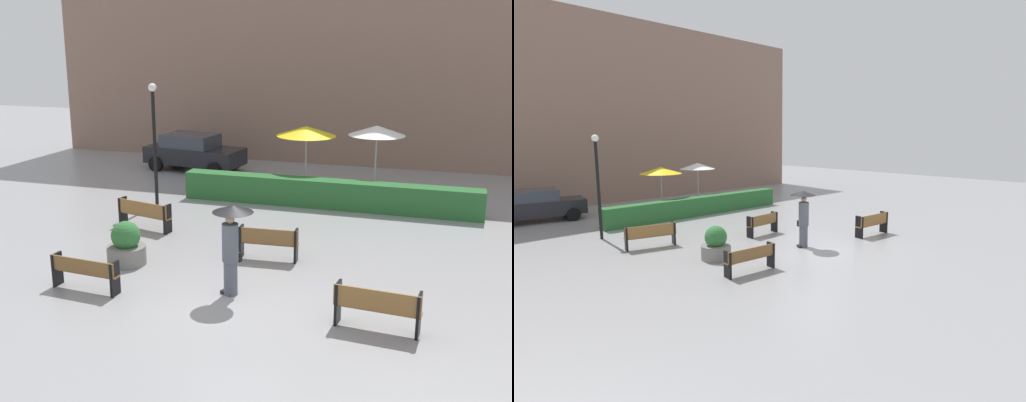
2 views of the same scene
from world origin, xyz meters
The scene contains 13 objects.
ground_plane centered at (0.00, 0.00, 0.00)m, with size 60.00×60.00×0.00m, color gray.
bench_far_left centered at (-4.27, 4.32, 0.52)m, with size 1.90×0.76×0.88m.
bench_near_left centered at (-3.41, -0.38, 0.49)m, with size 1.77×0.48×0.81m.
bench_mid_center centered at (0.11, 2.87, 0.53)m, with size 1.62×0.45×0.89m.
bench_near_right centered at (3.37, -0.39, 0.54)m, with size 1.80×0.52×0.92m.
pedestrian_with_umbrella centered at (-0.06, 0.48, 1.36)m, with size 0.95×0.95×2.13m.
planter_pot centered at (-3.34, 1.50, 0.49)m, with size 1.02×1.02×1.15m.
lamp_post centered at (-5.10, 6.91, 2.55)m, with size 0.28×0.28×4.20m.
patio_umbrella_yellow centered at (-0.57, 10.16, 2.32)m, with size 2.21×2.21×2.50m.
patio_umbrella_white centered at (1.95, 10.45, 2.42)m, with size 2.04×2.04×2.60m.
hedge_strip centered at (0.62, 8.40, 0.48)m, with size 10.24×0.70×0.96m, color #28602D.
building_facade centered at (0.00, 16.00, 5.67)m, with size 28.00×1.20×11.34m, color #846656.
parked_car centered at (-6.05, 12.49, 0.82)m, with size 4.40×2.43×1.57m.
Camera 2 is at (-11.15, -9.30, 4.15)m, focal length 28.18 mm.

